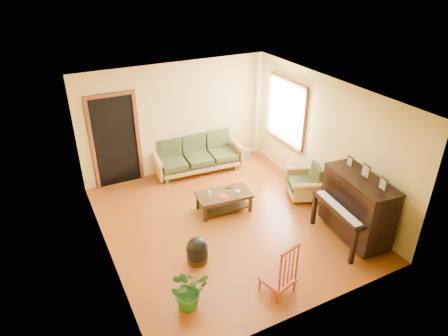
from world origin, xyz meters
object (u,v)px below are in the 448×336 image
coffee_table (224,202)px  armchair (304,180)px  red_chair (279,267)px  ceramic_crock (247,153)px  piano (357,208)px  footstool (197,253)px  potted_plant (189,290)px  sofa (198,154)px

coffee_table → armchair: (1.77, -0.30, 0.20)m
red_chair → ceramic_crock: size_ratio=4.12×
coffee_table → ceramic_crock: coffee_table is taller
armchair → piano: piano is taller
footstool → red_chair: bearing=-54.8°
coffee_table → piano: piano is taller
red_chair → potted_plant: size_ratio=1.47×
footstool → red_chair: red_chair is taller
footstool → ceramic_crock: size_ratio=1.61×
sofa → coffee_table: (-0.21, -1.78, -0.25)m
piano → footstool: piano is taller
piano → red_chair: piano is taller
piano → footstool: 2.95m
piano → red_chair: 2.07m
piano → ceramic_crock: bearing=98.0°
sofa → armchair: size_ratio=2.62×
armchair → piano: 1.58m
armchair → piano: bearing=-68.9°
coffee_table → red_chair: red_chair is taller
footstool → ceramic_crock: (2.74, 3.08, -0.06)m
ceramic_crock → potted_plant: 5.10m
potted_plant → piano: bearing=2.8°
sofa → coffee_table: bearing=-92.8°
coffee_table → armchair: size_ratio=1.37×
sofa → potted_plant: sofa is taller
ceramic_crock → red_chair: bearing=-114.1°
piano → potted_plant: bearing=-170.7°
sofa → footstool: size_ratio=5.61×
coffee_table → ceramic_crock: bearing=49.3°
coffee_table → armchair: bearing=-9.7°
red_chair → piano: bearing=-0.4°
piano → potted_plant: 3.36m
armchair → potted_plant: size_ratio=1.23×
footstool → ceramic_crock: bearing=48.3°
ceramic_crock → potted_plant: potted_plant is taller
armchair → potted_plant: armchair is taller
armchair → coffee_table: bearing=-167.1°
red_chair → ceramic_crock: (1.91, 4.26, -0.36)m
sofa → ceramic_crock: size_ratio=9.03×
sofa → potted_plant: 4.23m
sofa → coffee_table: size_ratio=1.91×
red_chair → potted_plant: red_chair is taller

